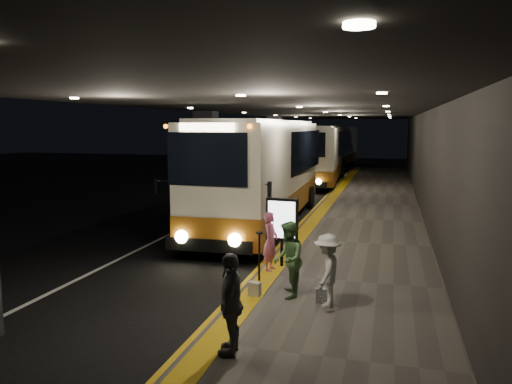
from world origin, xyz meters
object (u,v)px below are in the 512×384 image
at_px(coach_second, 320,156).
at_px(bag_plain, 255,289).
at_px(passenger_boarding, 271,241).
at_px(passenger_waiting_green, 288,259).
at_px(coach_main, 264,176).
at_px(passenger_waiting_grey, 231,303).
at_px(info_sign, 282,221).
at_px(passenger_waiting_white, 327,270).
at_px(stanchion_post, 259,257).
at_px(bag_polka, 322,296).
at_px(coach_third, 336,149).

distance_m(coach_second, bag_plain, 23.42).
xyz_separation_m(passenger_boarding, passenger_waiting_green, (0.83, -1.83, 0.07)).
bearing_deg(coach_second, coach_main, -93.86).
distance_m(passenger_waiting_grey, info_sign, 5.16).
xyz_separation_m(coach_main, bag_plain, (2.01, -8.67, -1.57)).
relative_size(passenger_waiting_white, info_sign, 0.83).
bearing_deg(passenger_waiting_green, passenger_waiting_grey, -16.64).
distance_m(passenger_waiting_green, passenger_waiting_white, 0.95).
bearing_deg(stanchion_post, bag_polka, -33.97).
relative_size(bag_polka, info_sign, 0.18).
distance_m(passenger_waiting_grey, bag_polka, 2.97).
distance_m(bag_polka, bag_plain, 1.47).
xyz_separation_m(passenger_boarding, passenger_waiting_white, (1.71, -2.17, -0.00)).
bearing_deg(stanchion_post, passenger_boarding, 86.94).
xyz_separation_m(coach_second, info_sign, (1.89, -20.86, -0.40)).
bearing_deg(passenger_waiting_grey, passenger_boarding, 179.55).
bearing_deg(coach_third, passenger_waiting_grey, -82.96).
height_order(coach_third, bag_plain, coach_third).
distance_m(passenger_waiting_white, info_sign, 3.04).
bearing_deg(passenger_waiting_white, info_sign, -144.96).
relative_size(coach_second, passenger_waiting_white, 7.89).
bearing_deg(coach_main, passenger_waiting_green, -74.05).
bearing_deg(passenger_boarding, bag_polka, -136.95).
height_order(bag_polka, stanchion_post, stanchion_post).
xyz_separation_m(coach_third, bag_polka, (3.61, -36.12, -1.40)).
bearing_deg(coach_third, bag_polka, -80.93).
xyz_separation_m(passenger_boarding, stanchion_post, (-0.05, -0.93, -0.17)).
distance_m(coach_second, passenger_waiting_green, 23.27).
bearing_deg(bag_polka, coach_main, 111.77).
bearing_deg(passenger_waiting_white, coach_main, -153.08).
bearing_deg(coach_third, coach_second, -85.22).
relative_size(passenger_waiting_grey, info_sign, 0.93).
distance_m(passenger_waiting_white, bag_polka, 0.62).
xyz_separation_m(passenger_waiting_grey, info_sign, (-0.28, 5.14, 0.38)).
height_order(bag_plain, stanchion_post, stanchion_post).
distance_m(coach_main, passenger_waiting_white, 9.57).
bearing_deg(passenger_waiting_green, coach_main, -172.11).
distance_m(coach_main, stanchion_post, 7.89).
bearing_deg(passenger_waiting_green, passenger_waiting_white, 59.49).
bearing_deg(coach_second, bag_plain, -88.66).
relative_size(coach_second, bag_plain, 36.69).
xyz_separation_m(bag_plain, stanchion_post, (-0.18, 1.09, 0.42)).
bearing_deg(bag_plain, bag_polka, -1.03).
height_order(passenger_waiting_green, bag_plain, passenger_waiting_green).
height_order(coach_second, passenger_boarding, coach_second).
height_order(passenger_boarding, passenger_waiting_grey, passenger_waiting_grey).
relative_size(coach_third, bag_plain, 35.36).
bearing_deg(passenger_waiting_grey, coach_second, 178.49).
relative_size(coach_third, passenger_waiting_white, 7.60).
xyz_separation_m(passenger_boarding, bag_polka, (1.60, -2.05, -0.60)).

